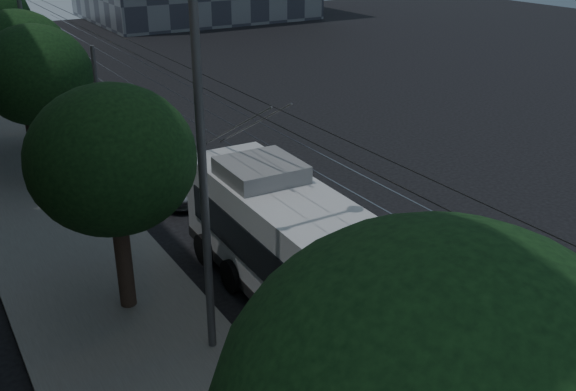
{
  "coord_description": "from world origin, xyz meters",
  "views": [
    {
      "loc": [
        -11.11,
        -12.51,
        10.04
      ],
      "look_at": [
        -1.4,
        3.42,
        1.94
      ],
      "focal_mm": 40.0,
      "sensor_mm": 36.0,
      "label": 1
    }
  ],
  "objects_px": {
    "car_white_a": "(74,123)",
    "car_white_c": "(69,89)",
    "trolleybus": "(314,265)",
    "car_white_b": "(101,117)",
    "pickup_silver": "(174,174)",
    "streetlamp_near": "(217,103)",
    "car_white_d": "(27,78)",
    "streetlamp_far": "(31,17)"
  },
  "relations": [
    {
      "from": "streetlamp_near",
      "to": "streetlamp_far",
      "type": "relative_size",
      "value": 1.11
    },
    {
      "from": "car_white_d",
      "to": "streetlamp_near",
      "type": "distance_m",
      "value": 31.38
    },
    {
      "from": "car_white_a",
      "to": "car_white_d",
      "type": "relative_size",
      "value": 1.1
    },
    {
      "from": "car_white_a",
      "to": "car_white_c",
      "type": "xyz_separation_m",
      "value": [
        1.57,
        7.26,
        -0.08
      ]
    },
    {
      "from": "pickup_silver",
      "to": "car_white_c",
      "type": "height_order",
      "value": "pickup_silver"
    },
    {
      "from": "pickup_silver",
      "to": "car_white_d",
      "type": "relative_size",
      "value": 1.3
    },
    {
      "from": "car_white_a",
      "to": "car_white_d",
      "type": "xyz_separation_m",
      "value": [
        0.0,
        11.71,
        -0.07
      ]
    },
    {
      "from": "car_white_d",
      "to": "streetlamp_far",
      "type": "xyz_separation_m",
      "value": [
        -1.09,
        -10.86,
        5.1
      ]
    },
    {
      "from": "trolleybus",
      "to": "pickup_silver",
      "type": "height_order",
      "value": "trolleybus"
    },
    {
      "from": "car_white_b",
      "to": "car_white_c",
      "type": "xyz_separation_m",
      "value": [
        0.07,
        6.76,
        0.01
      ]
    },
    {
      "from": "car_white_d",
      "to": "car_white_a",
      "type": "bearing_deg",
      "value": -78.17
    },
    {
      "from": "pickup_silver",
      "to": "car_white_c",
      "type": "bearing_deg",
      "value": 91.31
    },
    {
      "from": "car_white_c",
      "to": "pickup_silver",
      "type": "bearing_deg",
      "value": -88.4
    },
    {
      "from": "car_white_d",
      "to": "pickup_silver",
      "type": "bearing_deg",
      "value": -73.75
    },
    {
      "from": "trolleybus",
      "to": "streetlamp_far",
      "type": "distance_m",
      "value": 20.76
    },
    {
      "from": "pickup_silver",
      "to": "trolleybus",
      "type": "bearing_deg",
      "value": -89.92
    },
    {
      "from": "car_white_b",
      "to": "pickup_silver",
      "type": "bearing_deg",
      "value": -101.37
    },
    {
      "from": "trolleybus",
      "to": "car_white_b",
      "type": "bearing_deg",
      "value": 91.45
    },
    {
      "from": "car_white_a",
      "to": "car_white_d",
      "type": "distance_m",
      "value": 11.71
    },
    {
      "from": "car_white_d",
      "to": "streetlamp_far",
      "type": "bearing_deg",
      "value": -83.92
    },
    {
      "from": "trolleybus",
      "to": "car_white_d",
      "type": "distance_m",
      "value": 31.11
    },
    {
      "from": "trolleybus",
      "to": "car_white_d",
      "type": "relative_size",
      "value": 3.13
    },
    {
      "from": "streetlamp_near",
      "to": "car_white_b",
      "type": "bearing_deg",
      "value": 82.53
    },
    {
      "from": "pickup_silver",
      "to": "car_white_d",
      "type": "distance_m",
      "value": 20.76
    },
    {
      "from": "car_white_b",
      "to": "car_white_a",
      "type": "bearing_deg",
      "value": -173.51
    },
    {
      "from": "streetlamp_far",
      "to": "streetlamp_near",
      "type": "bearing_deg",
      "value": -89.96
    },
    {
      "from": "trolleybus",
      "to": "pickup_silver",
      "type": "distance_m",
      "value": 10.41
    },
    {
      "from": "pickup_silver",
      "to": "car_white_a",
      "type": "distance_m",
      "value": 9.13
    },
    {
      "from": "car_white_a",
      "to": "car_white_b",
      "type": "bearing_deg",
      "value": 7.66
    },
    {
      "from": "streetlamp_far",
      "to": "car_white_d",
      "type": "bearing_deg",
      "value": 84.25
    },
    {
      "from": "car_white_c",
      "to": "streetlamp_far",
      "type": "bearing_deg",
      "value": -111.05
    },
    {
      "from": "pickup_silver",
      "to": "streetlamp_near",
      "type": "height_order",
      "value": "streetlamp_near"
    },
    {
      "from": "trolleybus",
      "to": "car_white_c",
      "type": "height_order",
      "value": "trolleybus"
    },
    {
      "from": "trolleybus",
      "to": "car_white_a",
      "type": "distance_m",
      "value": 19.42
    },
    {
      "from": "car_white_d",
      "to": "car_white_c",
      "type": "bearing_deg",
      "value": -58.79
    },
    {
      "from": "car_white_c",
      "to": "car_white_b",
      "type": "bearing_deg",
      "value": -89.13
    },
    {
      "from": "pickup_silver",
      "to": "car_white_d",
      "type": "xyz_separation_m",
      "value": [
        -1.6,
        20.7,
        -0.04
      ]
    },
    {
      "from": "car_white_c",
      "to": "streetlamp_far",
      "type": "distance_m",
      "value": 8.62
    },
    {
      "from": "car_white_a",
      "to": "car_white_c",
      "type": "height_order",
      "value": "car_white_a"
    },
    {
      "from": "car_white_a",
      "to": "streetlamp_near",
      "type": "height_order",
      "value": "streetlamp_near"
    },
    {
      "from": "trolleybus",
      "to": "car_white_b",
      "type": "height_order",
      "value": "trolleybus"
    },
    {
      "from": "pickup_silver",
      "to": "car_white_b",
      "type": "bearing_deg",
      "value": 91.82
    }
  ]
}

